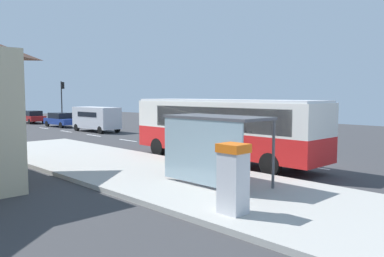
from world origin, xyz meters
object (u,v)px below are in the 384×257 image
Objects in this scene: recycling_bin_blue at (186,154)px; recycling_bin_green at (176,153)px; sedan_far at (61,120)px; bus at (223,126)px; white_van at (96,117)px; bus_shelter at (211,132)px; traffic_light_median at (15,98)px; ticket_machine at (233,178)px; recycling_bin_red at (208,158)px; traffic_light_near_side at (62,95)px; sedan_near at (32,117)px; recycling_bin_yellow at (197,156)px.

recycling_bin_blue is 0.70m from recycling_bin_green.
recycling_bin_green is at bearing -104.11° from sedan_far.
recycling_bin_green is (-2.49, 0.78, -1.19)m from bus.
bus_shelter is at bearing -110.80° from white_van.
white_van is 15.47m from traffic_light_median.
ticket_machine is (-10.68, -25.45, -0.17)m from white_van.
traffic_light_median is (2.12, 34.37, 1.25)m from bus.
sedan_far is 1.12× the size of bus_shelter.
sedan_far is 31.46m from bus_shelter.
recycling_bin_red is at bearing -90.00° from recycling_bin_blue.
recycling_bin_red is at bearing -105.88° from traffic_light_near_side.
white_van is at bearing -90.37° from sedan_near.
traffic_light_median is (4.60, 33.59, 2.44)m from recycling_bin_green.
ticket_machine is at bearing -108.09° from sedan_far.
white_van is 14.21m from traffic_light_near_side.
sedan_far is (-0.00, -7.68, 0.00)m from sedan_near.
sedan_near is at bearing 79.46° from recycling_bin_yellow.
recycling_bin_green is (-6.40, -18.32, -0.69)m from white_van.
white_van reaches higher than sedan_far.
white_van is 5.56× the size of recycling_bin_green.
bus_shelter is at bearing -106.08° from sedan_far.
recycling_bin_yellow is 35.37m from traffic_light_median.
recycling_bin_red is at bearing -90.00° from recycling_bin_green.
bus is 3.06m from recycling_bin_red.
bus reaches higher than sedan_far.
sedan_near is 4.67× the size of recycling_bin_red.
bus is 2.09× the size of white_van.
recycling_bin_blue is (0.00, 1.40, 0.00)m from recycling_bin_red.
white_van is at bearing 71.40° from recycling_bin_blue.
ticket_machine is 2.04× the size of recycling_bin_blue.
ticket_machine is 41.72m from traffic_light_median.
sedan_far is 8.29m from traffic_light_median.
recycling_bin_red is 1.00× the size of recycling_bin_blue.
sedan_far is at bearing 89.26° from white_van.
ticket_machine is 0.48× the size of bus_shelter.
traffic_light_near_side reaches higher than recycling_bin_yellow.
recycling_bin_red and recycling_bin_green have the same top height.
bus_shelter is (-2.21, -4.35, 1.44)m from recycling_bin_green.
traffic_light_median is at bearing 86.48° from bus.
recycling_bin_red is (4.28, 5.03, -0.52)m from ticket_machine.
sedan_far is at bearing 76.92° from recycling_bin_red.
recycling_bin_blue is at bearing -100.75° from sedan_near.
traffic_light_near_side is at bearing 73.13° from recycling_bin_green.
ticket_machine is 2.04× the size of recycling_bin_red.
recycling_bin_red is (-2.49, -1.32, -1.19)m from bus.
white_van is at bearing -103.57° from traffic_light_near_side.
white_van is 24.27m from bus_shelter.
bus is 2.39× the size of traffic_light_median.
traffic_light_near_side is (3.20, -1.55, 2.59)m from sedan_near.
traffic_light_median is at bearing 178.40° from sedan_near.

